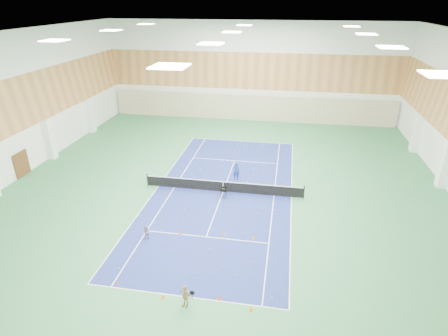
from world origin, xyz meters
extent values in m
plane|color=#317343|center=(0.00, 0.00, 0.00)|extent=(40.00, 40.00, 0.00)
cube|color=navy|center=(0.00, 0.00, 0.01)|extent=(10.97, 23.77, 0.01)
cube|color=#C6B793|center=(0.00, 19.75, 1.60)|extent=(35.40, 0.16, 3.20)
cube|color=#593319|center=(-17.92, 0.00, 1.10)|extent=(0.08, 1.80, 2.20)
imported|color=navy|center=(0.70, 2.50, 0.79)|extent=(0.58, 0.38, 1.57)
imported|color=gray|center=(-3.76, -7.27, 0.50)|extent=(0.52, 0.42, 1.01)
imported|color=tan|center=(0.24, -12.46, 0.65)|extent=(0.82, 0.58, 1.29)
cone|color=#F3600C|center=(-3.93, -6.86, 0.11)|extent=(0.20, 0.20, 0.22)
cone|color=#FF4B0D|center=(-1.77, -6.41, 0.13)|extent=(0.23, 0.23, 0.25)
cone|color=orange|center=(1.10, -5.93, 0.10)|extent=(0.18, 0.18, 0.20)
cone|color=orange|center=(3.08, -6.03, 0.12)|extent=(0.21, 0.21, 0.23)
cone|color=#F54B0C|center=(-3.86, -11.59, 0.10)|extent=(0.17, 0.17, 0.19)
cone|color=#FF610D|center=(-1.06, -12.15, 0.12)|extent=(0.21, 0.21, 0.24)
cone|color=#F14F0C|center=(1.88, -11.77, 0.12)|extent=(0.23, 0.23, 0.25)
cone|color=orange|center=(3.57, -12.23, 0.12)|extent=(0.22, 0.22, 0.24)
camera|label=1|loc=(4.67, -26.40, 14.39)|focal=30.00mm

